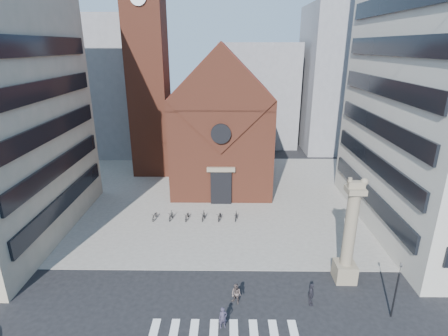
{
  "coord_description": "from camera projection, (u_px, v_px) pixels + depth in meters",
  "views": [
    {
      "loc": [
        0.77,
        -20.3,
        17.59
      ],
      "look_at": [
        0.44,
        8.0,
        7.59
      ],
      "focal_mm": 28.0,
      "sensor_mm": 36.0,
      "label": 1
    }
  ],
  "objects": [
    {
      "name": "pedestrian_1",
      "position": [
        236.0,
        294.0,
        24.91
      ],
      "size": [
        0.98,
        0.94,
        1.59
      ],
      "primitive_type": "imported",
      "rotation": [
        0.0,
        0.0,
        -0.63
      ],
      "color": "#524542",
      "rests_on": "ground"
    },
    {
      "name": "bg_block_mid",
      "position": [
        256.0,
        94.0,
        64.38
      ],
      "size": [
        14.0,
        12.0,
        18.0
      ],
      "primitive_type": "cube",
      "color": "gray",
      "rests_on": "ground"
    },
    {
      "name": "bg_block_right",
      "position": [
        351.0,
        79.0,
        60.37
      ],
      "size": [
        16.0,
        14.0,
        24.0
      ],
      "primitive_type": "cube",
      "color": "gray",
      "rests_on": "ground"
    },
    {
      "name": "scooter_3",
      "position": [
        203.0,
        216.0,
        36.97
      ],
      "size": [
        0.63,
        1.57,
        0.92
      ],
      "primitive_type": "imported",
      "rotation": [
        0.0,
        0.0,
        -0.13
      ],
      "color": "black",
      "rests_on": "piazza"
    },
    {
      "name": "scooter_4",
      "position": [
        220.0,
        216.0,
        36.96
      ],
      "size": [
        0.75,
        1.64,
        0.83
      ],
      "primitive_type": "imported",
      "rotation": [
        0.0,
        0.0,
        -0.13
      ],
      "color": "black",
      "rests_on": "piazza"
    },
    {
      "name": "scooter_2",
      "position": [
        187.0,
        216.0,
        37.0
      ],
      "size": [
        0.75,
        1.64,
        0.83
      ],
      "primitive_type": "imported",
      "rotation": [
        0.0,
        0.0,
        -0.13
      ],
      "color": "black",
      "rests_on": "piazza"
    },
    {
      "name": "traffic_light",
      "position": [
        396.0,
        289.0,
        23.17
      ],
      "size": [
        0.13,
        0.16,
        4.3
      ],
      "color": "black",
      "rests_on": "ground"
    },
    {
      "name": "piazza",
      "position": [
        221.0,
        196.0,
        42.91
      ],
      "size": [
        46.0,
        30.0,
        0.05
      ],
      "primitive_type": "cube",
      "color": "#9A968C",
      "rests_on": "ground"
    },
    {
      "name": "pedestrian_2",
      "position": [
        311.0,
        294.0,
        24.76
      ],
      "size": [
        0.57,
        1.08,
        1.76
      ],
      "primitive_type": "imported",
      "rotation": [
        0.0,
        0.0,
        1.43
      ],
      "color": "#292830",
      "rests_on": "ground"
    },
    {
      "name": "church",
      "position": [
        222.0,
        122.0,
        45.96
      ],
      "size": [
        12.0,
        16.65,
        18.0
      ],
      "color": "brown",
      "rests_on": "ground"
    },
    {
      "name": "scooter_0",
      "position": [
        155.0,
        216.0,
        37.04
      ],
      "size": [
        0.75,
        1.64,
        0.83
      ],
      "primitive_type": "imported",
      "rotation": [
        0.0,
        0.0,
        -0.13
      ],
      "color": "black",
      "rests_on": "piazza"
    },
    {
      "name": "scooter_5",
      "position": [
        236.0,
        216.0,
        36.93
      ],
      "size": [
        0.63,
        1.57,
        0.92
      ],
      "primitive_type": "imported",
      "rotation": [
        0.0,
        0.0,
        -0.13
      ],
      "color": "black",
      "rests_on": "piazza"
    },
    {
      "name": "campanile",
      "position": [
        147.0,
        60.0,
        46.28
      ],
      "size": [
        5.5,
        5.5,
        31.2
      ],
      "color": "brown",
      "rests_on": "ground"
    },
    {
      "name": "ground",
      "position": [
        217.0,
        305.0,
        25.01
      ],
      "size": [
        120.0,
        120.0,
        0.0
      ],
      "primitive_type": "plane",
      "color": "black",
      "rests_on": "ground"
    },
    {
      "name": "scooter_1",
      "position": [
        171.0,
        215.0,
        37.01
      ],
      "size": [
        0.63,
        1.57,
        0.92
      ],
      "primitive_type": "imported",
      "rotation": [
        0.0,
        0.0,
        -0.13
      ],
      "color": "black",
      "rests_on": "piazza"
    },
    {
      "name": "lion_column",
      "position": [
        349.0,
        241.0,
        26.58
      ],
      "size": [
        1.63,
        1.6,
        8.68
      ],
      "color": "gray",
      "rests_on": "ground"
    },
    {
      "name": "pedestrian_0",
      "position": [
        223.0,
        318.0,
        22.78
      ],
      "size": [
        0.63,
        0.49,
        1.54
      ],
      "primitive_type": "imported",
      "rotation": [
        0.0,
        0.0,
        0.25
      ],
      "color": "#302C3D",
      "rests_on": "ground"
    },
    {
      "name": "bg_block_left",
      "position": [
        106.0,
        86.0,
        59.28
      ],
      "size": [
        16.0,
        14.0,
        22.0
      ],
      "primitive_type": "cube",
      "color": "gray",
      "rests_on": "ground"
    }
  ]
}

